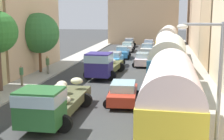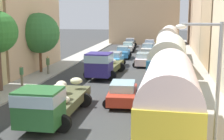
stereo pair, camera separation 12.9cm
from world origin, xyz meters
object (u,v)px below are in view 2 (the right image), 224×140
object	(u,v)px
parked_bus_0	(169,97)
parked_bus_3	(168,41)
car_5	(143,59)
car_7	(150,45)
car_0	(115,59)
streetlamp_near	(211,76)
cargo_truck_0	(51,102)
car_2	(128,47)
pedestrian_2	(48,64)
car_6	(148,49)
car_4	(123,93)
car_3	(130,43)
pedestrian_0	(22,74)
cargo_truck_1	(103,64)
parked_bus_2	(168,51)
parked_bus_1	(169,63)
car_1	(123,52)

from	to	relation	value
parked_bus_0	parked_bus_3	bearing A→B (deg)	90.00
car_5	car_7	size ratio (longest dim) A/B	0.96
car_0	streetlamp_near	world-z (taller)	streetlamp_near
cargo_truck_0	car_2	bearing A→B (deg)	89.65
pedestrian_2	car_6	bearing A→B (deg)	62.17
car_4	pedestrian_2	size ratio (longest dim) A/B	2.16
car_0	car_4	world-z (taller)	car_0
parked_bus_3	car_6	bearing A→B (deg)	131.59
parked_bus_0	car_3	xyz separation A→B (m)	(-6.59, 40.75, -1.40)
car_3	streetlamp_near	xyz separation A→B (m)	(8.20, -41.99, 2.67)
parked_bus_3	car_4	bearing A→B (deg)	-97.95
pedestrian_0	pedestrian_2	distance (m)	5.05
pedestrian_0	pedestrian_2	bearing A→B (deg)	87.25
cargo_truck_1	car_3	xyz separation A→B (m)	(-0.63, 26.93, -0.52)
streetlamp_near	car_2	bearing A→B (deg)	102.35
parked_bus_2	car_6	size ratio (longest dim) A/B	2.15
car_5	cargo_truck_0	bearing A→B (deg)	-100.31
car_4	parked_bus_3	bearing A→B (deg)	82.05
parked_bus_1	car_2	size ratio (longest dim) A/B	1.89
parked_bus_0	car_7	distance (m)	36.72
cargo_truck_1	car_2	world-z (taller)	cargo_truck_1
parked_bus_0	car_3	bearing A→B (deg)	99.18
car_3	pedestrian_0	world-z (taller)	pedestrian_0
parked_bus_3	streetlamp_near	size ratio (longest dim) A/B	1.60
cargo_truck_0	car_4	bearing A→B (deg)	51.91
cargo_truck_1	car_0	xyz separation A→B (m)	(0.05, 6.18, -0.45)
car_0	pedestrian_0	world-z (taller)	pedestrian_0
car_2	car_3	world-z (taller)	car_3
car_7	streetlamp_near	xyz separation A→B (m)	(4.55, -37.81, 2.60)
parked_bus_3	car_6	size ratio (longest dim) A/B	2.14
parked_bus_2	car_5	world-z (taller)	parked_bus_2
parked_bus_1	pedestrian_2	size ratio (longest dim) A/B	4.39
car_6	car_7	xyz separation A→B (m)	(-0.12, 6.40, -0.01)
car_3	car_2	bearing A→B (deg)	-85.86
car_1	pedestrian_2	world-z (taller)	pedestrian_2
car_3	car_5	bearing A→B (deg)	-79.31
car_4	cargo_truck_1	bearing A→B (deg)	110.34
car_5	car_6	world-z (taller)	car_6
parked_bus_3	pedestrian_0	xyz separation A→B (m)	(-11.64, -18.12, -1.31)
cargo_truck_1	car_4	size ratio (longest dim) A/B	1.82
cargo_truck_0	pedestrian_2	world-z (taller)	cargo_truck_0
parked_bus_0	cargo_truck_1	distance (m)	15.08
parked_bus_2	car_0	size ratio (longest dim) A/B	2.23
parked_bus_2	car_4	bearing A→B (deg)	-103.63
car_6	car_3	bearing A→B (deg)	109.62
parked_bus_3	car_3	size ratio (longest dim) A/B	2.17
car_0	car_4	bearing A→B (deg)	-78.34
car_4	car_7	world-z (taller)	car_7
parked_bus_1	car_1	size ratio (longest dim) A/B	2.07
car_2	parked_bus_0	bearing A→B (deg)	-79.83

